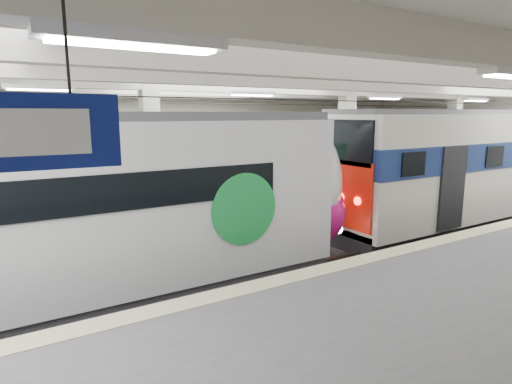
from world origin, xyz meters
TOP-DOWN VIEW (x-y plane):
  - station_hall at (0.00, -1.74)m, footprint 36.00×24.00m
  - modern_emu at (-4.50, -0.00)m, footprint 13.48×2.79m
  - older_rer at (8.77, 0.00)m, footprint 13.52×2.98m
  - far_train at (-5.81, 5.50)m, footprint 12.69×2.61m

SIDE VIEW (x-z plane):
  - far_train at x=-5.81m, z-range 0.07..4.17m
  - modern_emu at x=-4.50m, z-range -0.03..4.33m
  - older_rer at x=8.77m, z-range 0.11..4.57m
  - station_hall at x=0.00m, z-range 0.37..6.12m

